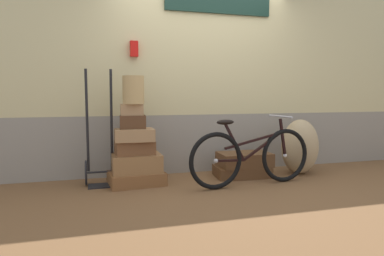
% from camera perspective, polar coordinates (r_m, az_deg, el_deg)
% --- Properties ---
extents(ground, '(9.70, 5.20, 0.06)m').
position_cam_1_polar(ground, '(4.36, 4.73, -9.51)').
color(ground, brown).
extents(station_building, '(7.70, 0.74, 2.82)m').
position_cam_1_polar(station_building, '(5.03, 1.53, 9.10)').
color(station_building, gray).
rests_on(station_building, ground).
extents(suitcase_0, '(0.69, 0.53, 0.16)m').
position_cam_1_polar(suitcase_0, '(4.37, -9.05, -8.07)').
color(suitcase_0, brown).
rests_on(suitcase_0, ground).
extents(suitcase_1, '(0.59, 0.44, 0.22)m').
position_cam_1_polar(suitcase_1, '(4.35, -9.02, -5.63)').
color(suitcase_1, olive).
rests_on(suitcase_1, suitcase_0).
extents(suitcase_2, '(0.47, 0.35, 0.17)m').
position_cam_1_polar(suitcase_2, '(4.31, -9.31, -3.13)').
color(suitcase_2, brown).
rests_on(suitcase_2, suitcase_1).
extents(suitcase_3, '(0.47, 0.34, 0.15)m').
position_cam_1_polar(suitcase_3, '(4.25, -9.37, -1.11)').
color(suitcase_3, '#9E754C').
rests_on(suitcase_3, suitcase_2).
extents(suitcase_4, '(0.32, 0.25, 0.16)m').
position_cam_1_polar(suitcase_4, '(4.27, -9.64, 0.98)').
color(suitcase_4, '#4C2D19').
rests_on(suitcase_4, suitcase_3).
extents(suitcase_5, '(0.28, 0.21, 0.14)m').
position_cam_1_polar(suitcase_5, '(4.27, -9.78, 2.97)').
color(suitcase_5, '#9E754C').
rests_on(suitcase_5, suitcase_4).
extents(suitcase_6, '(0.74, 0.51, 0.14)m').
position_cam_1_polar(suitcase_6, '(4.77, 8.11, -7.00)').
color(suitcase_6, brown).
rests_on(suitcase_6, ground).
extents(suitcase_7, '(0.69, 0.45, 0.18)m').
position_cam_1_polar(suitcase_7, '(4.74, 8.52, -5.08)').
color(suitcase_7, brown).
rests_on(suitcase_7, suitcase_6).
extents(wicker_basket, '(0.26, 0.26, 0.33)m').
position_cam_1_polar(wicker_basket, '(4.24, -9.53, 6.13)').
color(wicker_basket, tan).
rests_on(wicker_basket, suitcase_5).
extents(luggage_trolley, '(0.37, 0.37, 1.40)m').
position_cam_1_polar(luggage_trolley, '(4.41, -14.70, -4.78)').
color(luggage_trolley, black).
rests_on(luggage_trolley, ground).
extents(burlap_sack, '(0.52, 0.44, 0.76)m').
position_cam_1_polar(burlap_sack, '(5.06, 17.17, -2.93)').
color(burlap_sack, tan).
rests_on(burlap_sack, ground).
extents(bicycle, '(1.63, 0.46, 0.84)m').
position_cam_1_polar(bicycle, '(4.28, 9.67, -4.59)').
color(bicycle, black).
rests_on(bicycle, ground).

